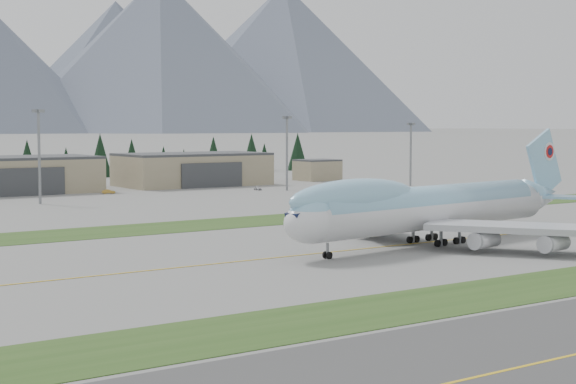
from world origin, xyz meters
TOP-DOWN VIEW (x-y plane):
  - ground at (0.00, 0.00)m, footprint 7000.00×7000.00m
  - grass_strip_near at (0.00, -38.00)m, footprint 400.00×14.00m
  - grass_strip_far at (0.00, 45.00)m, footprint 400.00×18.00m
  - taxiway_line_main at (0.00, 0.00)m, footprint 400.00×0.40m
  - boeing_747_freighter at (9.27, -1.89)m, footprint 74.09×63.18m
  - hangar_center at (-15.00, 149.90)m, footprint 48.00×26.60m
  - hangar_right at (45.00, 149.90)m, footprint 48.00×26.60m
  - control_shed at (95.00, 148.00)m, footprint 14.00×12.00m
  - floodlight_masts at (23.13, 109.65)m, footprint 150.71×9.58m
  - service_vehicle_b at (7.52, 131.83)m, footprint 4.00×2.02m
  - service_vehicle_c at (51.25, 119.18)m, footprint 1.62×3.61m
  - conifer_belt at (8.12, 212.04)m, footprint 268.36×15.09m

SIDE VIEW (x-z plane):
  - ground at x=0.00m, z-range 0.00..0.00m
  - grass_strip_near at x=0.00m, z-range -0.04..0.04m
  - grass_strip_far at x=0.00m, z-range -0.04..0.04m
  - taxiway_line_main at x=0.00m, z-range -0.01..0.01m
  - service_vehicle_b at x=7.52m, z-range -0.63..0.63m
  - service_vehicle_c at x=51.25m, z-range -0.51..0.51m
  - control_shed at x=95.00m, z-range 0.00..7.60m
  - hangar_center at x=-15.00m, z-range -0.01..10.79m
  - hangar_right at x=45.00m, z-range -0.01..10.79m
  - boeing_747_freighter at x=9.27m, z-range -3.31..16.13m
  - conifer_belt at x=8.12m, z-range -1.22..15.76m
  - floodlight_masts at x=23.13m, z-range 3.61..27.64m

